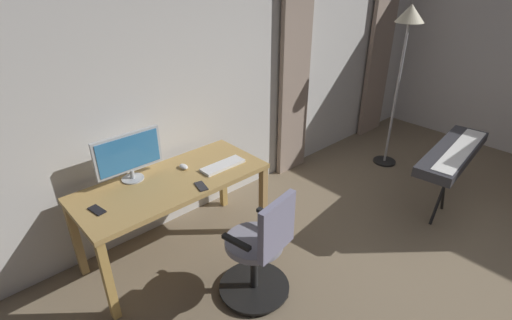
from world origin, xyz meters
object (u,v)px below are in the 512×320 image
(office_chair, at_px, (260,252))
(piano_keyboard, at_px, (453,154))
(computer_keyboard, at_px, (223,165))
(floor_lamp, at_px, (407,35))
(cell_phone_face_up, at_px, (97,210))
(desk, at_px, (173,189))
(cell_phone_by_monitor, at_px, (201,186))
(computer_mouse, at_px, (184,167))
(computer_monitor, at_px, (129,154))

(office_chair, relative_size, piano_keyboard, 0.75)
(computer_keyboard, bearing_deg, floor_lamp, 174.41)
(cell_phone_face_up, xyz_separation_m, floor_lamp, (-3.52, 0.33, 0.85))
(desk, bearing_deg, computer_keyboard, 166.92)
(desk, bearing_deg, cell_phone_by_monitor, 115.00)
(computer_keyboard, height_order, piano_keyboard, piano_keyboard)
(cell_phone_face_up, distance_m, piano_keyboard, 3.15)
(piano_keyboard, bearing_deg, computer_mouse, -42.09)
(computer_monitor, bearing_deg, cell_phone_face_up, 30.92)
(office_chair, height_order, piano_keyboard, office_chair)
(cell_phone_face_up, bearing_deg, computer_keyboard, 165.63)
(computer_keyboard, xyz_separation_m, computer_mouse, (0.27, -0.20, 0.01))
(desk, height_order, piano_keyboard, piano_keyboard)
(floor_lamp, bearing_deg, cell_phone_by_monitor, -1.92)
(cell_phone_by_monitor, height_order, piano_keyboard, piano_keyboard)
(desk, height_order, office_chair, office_chair)
(computer_monitor, distance_m, cell_phone_face_up, 0.51)
(computer_keyboard, height_order, cell_phone_by_monitor, computer_keyboard)
(office_chair, xyz_separation_m, cell_phone_by_monitor, (0.07, -0.62, 0.32))
(office_chair, xyz_separation_m, cell_phone_face_up, (0.82, -0.86, 0.32))
(desk, distance_m, cell_phone_face_up, 0.64)
(cell_phone_face_up, bearing_deg, computer_mouse, 178.31)
(floor_lamp, bearing_deg, piano_keyboard, 56.52)
(computer_keyboard, relative_size, floor_lamp, 0.21)
(desk, bearing_deg, cell_phone_face_up, 0.90)
(computer_mouse, bearing_deg, cell_phone_by_monitor, 79.92)
(office_chair, height_order, cell_phone_face_up, office_chair)
(computer_monitor, bearing_deg, computer_mouse, 162.40)
(floor_lamp, bearing_deg, computer_monitor, -10.38)
(office_chair, relative_size, computer_keyboard, 2.33)
(computer_mouse, relative_size, cell_phone_face_up, 0.69)
(cell_phone_face_up, relative_size, piano_keyboard, 0.12)
(computer_monitor, bearing_deg, computer_keyboard, 153.90)
(desk, relative_size, office_chair, 1.68)
(floor_lamp, bearing_deg, computer_mouse, -9.25)
(cell_phone_by_monitor, bearing_deg, desk, -51.65)
(computer_keyboard, bearing_deg, computer_mouse, -36.92)
(desk, xyz_separation_m, cell_phone_face_up, (0.63, 0.01, 0.10))
(computer_mouse, bearing_deg, cell_phone_face_up, 7.67)
(desk, relative_size, computer_keyboard, 3.91)
(cell_phone_face_up, bearing_deg, piano_keyboard, 145.65)
(office_chair, height_order, floor_lamp, floor_lamp)
(computer_monitor, bearing_deg, floor_lamp, 169.62)
(computer_monitor, relative_size, cell_phone_by_monitor, 3.88)
(cell_phone_face_up, bearing_deg, cell_phone_by_monitor, 152.79)
(computer_keyboard, bearing_deg, computer_monitor, -26.10)
(office_chair, distance_m, computer_mouse, 1.02)
(desk, xyz_separation_m, computer_monitor, (0.23, -0.23, 0.32))
(computer_mouse, relative_size, cell_phone_by_monitor, 0.69)
(computer_keyboard, distance_m, cell_phone_by_monitor, 0.36)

